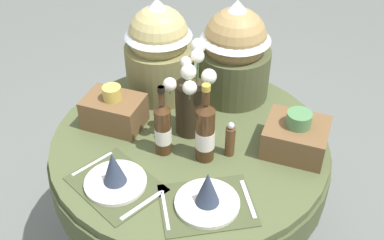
{
  "coord_description": "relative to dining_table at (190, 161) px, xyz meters",
  "views": [
    {
      "loc": [
        0.55,
        -1.47,
        2.05
      ],
      "look_at": [
        0.0,
        0.03,
        0.81
      ],
      "focal_mm": 44.64,
      "sensor_mm": 36.0,
      "label": 1
    }
  ],
  "objects": [
    {
      "name": "pepper_mill",
      "position": [
        0.19,
        -0.03,
        0.2
      ],
      "size": [
        0.04,
        0.04,
        0.16
      ],
      "color": "brown",
      "rests_on": "dining_table"
    },
    {
      "name": "dining_table",
      "position": [
        0.0,
        0.0,
        0.0
      ],
      "size": [
        1.21,
        1.21,
        0.73
      ],
      "color": "#4C5633",
      "rests_on": "ground"
    },
    {
      "name": "flower_vase",
      "position": [
        -0.01,
        0.05,
        0.31
      ],
      "size": [
        0.2,
        0.2,
        0.43
      ],
      "color": "#332819",
      "rests_on": "dining_table"
    },
    {
      "name": "woven_basket_side_right",
      "position": [
        0.43,
        0.09,
        0.2
      ],
      "size": [
        0.25,
        0.22,
        0.19
      ],
      "color": "brown",
      "rests_on": "dining_table"
    },
    {
      "name": "woven_basket_side_left",
      "position": [
        -0.34,
        -0.02,
        0.2
      ],
      "size": [
        0.25,
        0.18,
        0.2
      ],
      "color": "brown",
      "rests_on": "dining_table"
    },
    {
      "name": "wine_bottle_centre",
      "position": [
        0.1,
        -0.09,
        0.26
      ],
      "size": [
        0.08,
        0.08,
        0.36
      ],
      "color": "#422814",
      "rests_on": "dining_table"
    },
    {
      "name": "place_setting_left",
      "position": [
        -0.17,
        -0.36,
        0.18
      ],
      "size": [
        0.42,
        0.38,
        0.16
      ],
      "color": "#41492B",
      "rests_on": "dining_table"
    },
    {
      "name": "gift_tub_back_centre",
      "position": [
        0.07,
        0.4,
        0.38
      ],
      "size": [
        0.34,
        0.34,
        0.48
      ],
      "color": "#474C2D",
      "rests_on": "dining_table"
    },
    {
      "name": "gift_tub_back_left",
      "position": [
        -0.26,
        0.29,
        0.38
      ],
      "size": [
        0.32,
        0.32,
        0.48
      ],
      "color": "olive",
      "rests_on": "dining_table"
    },
    {
      "name": "place_setting_right",
      "position": [
        0.19,
        -0.33,
        0.18
      ],
      "size": [
        0.42,
        0.4,
        0.16
      ],
      "color": "#41492B",
      "rests_on": "dining_table"
    },
    {
      "name": "wine_bottle_rear",
      "position": [
        -0.07,
        -0.11,
        0.25
      ],
      "size": [
        0.07,
        0.07,
        0.32
      ],
      "color": "#422814",
      "rests_on": "dining_table"
    }
  ]
}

